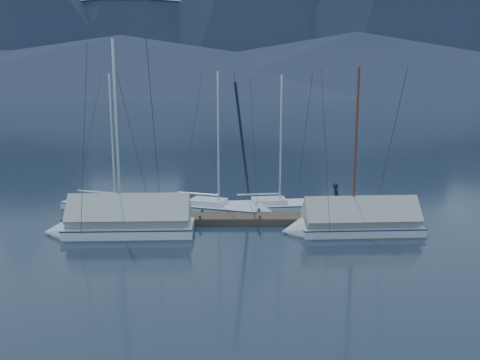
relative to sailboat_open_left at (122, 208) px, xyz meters
name	(u,v)px	position (x,y,z in m)	size (l,w,h in m)	color
ground	(240,233)	(6.62, -4.40, -0.15)	(1000.00, 1000.00, 0.00)	black
mountain_range	(245,11)	(10.74, 366.04, 58.51)	(877.00, 584.00, 150.50)	#475675
dock	(240,220)	(6.62, -2.40, -0.04)	(18.00, 1.50, 0.54)	#382D23
mooring_posts	(230,215)	(6.12, -2.40, 0.20)	(15.12, 1.52, 0.35)	#382D23
sailboat_open_left	(122,208)	(0.00, 0.00, 0.00)	(6.51, 3.75, 8.30)	silver
sailboat_open_mid	(226,210)	(5.87, -0.53, 0.00)	(6.59, 3.69, 8.40)	silver
sailboat_open_right	(287,207)	(9.29, 0.20, 0.00)	(6.40, 2.79, 8.23)	silver
sailboat_covered_near	(350,224)	(11.86, -4.26, 0.28)	(6.74, 2.86, 8.61)	silver
sailboat_covered_far	(118,224)	(0.84, -4.49, 0.34)	(7.12, 3.00, 9.88)	white
person	(336,198)	(11.61, -1.95, 0.99)	(0.58, 0.38, 1.59)	black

